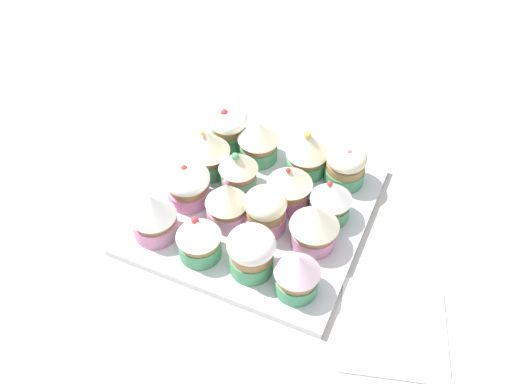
{
  "coord_description": "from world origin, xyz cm",
  "views": [
    {
      "loc": [
        21.85,
        -49.21,
        62.99
      ],
      "look_at": [
        0.0,
        0.0,
        4.2
      ],
      "focal_mm": 40.25,
      "sensor_mm": 36.0,
      "label": 1
    }
  ],
  "objects_px": {
    "cupcake_10": "(290,185)",
    "cupcake_6": "(265,210)",
    "baking_tray": "(256,209)",
    "cupcake_3": "(297,273)",
    "cupcake_8": "(208,150)",
    "cupcake_14": "(307,152)",
    "cupcake_13": "(258,140)",
    "cupcake_9": "(238,169)",
    "cupcake_0": "(153,214)",
    "cupcake_1": "(199,238)",
    "cupcake_2": "(251,251)",
    "cupcake_15": "(346,165)",
    "napkin": "(394,328)",
    "cupcake_4": "(188,184)",
    "cupcake_11": "(331,200)",
    "cupcake_7": "(314,225)",
    "cupcake_5": "(227,202)",
    "cupcake_12": "(228,127)"
  },
  "relations": [
    {
      "from": "baking_tray",
      "to": "cupcake_10",
      "type": "xyz_separation_m",
      "value": [
        0.04,
        0.03,
        0.04
      ]
    },
    {
      "from": "cupcake_2",
      "to": "cupcake_9",
      "type": "bearing_deg",
      "value": 121.48
    },
    {
      "from": "cupcake_6",
      "to": "cupcake_13",
      "type": "relative_size",
      "value": 0.97
    },
    {
      "from": "cupcake_6",
      "to": "cupcake_8",
      "type": "height_order",
      "value": "cupcake_8"
    },
    {
      "from": "cupcake_14",
      "to": "cupcake_9",
      "type": "bearing_deg",
      "value": -137.59
    },
    {
      "from": "cupcake_3",
      "to": "cupcake_0",
      "type": "bearing_deg",
      "value": 177.99
    },
    {
      "from": "cupcake_3",
      "to": "cupcake_7",
      "type": "height_order",
      "value": "cupcake_7"
    },
    {
      "from": "cupcake_8",
      "to": "cupcake_14",
      "type": "xyz_separation_m",
      "value": [
        0.13,
        0.06,
        -0.0
      ]
    },
    {
      "from": "cupcake_12",
      "to": "cupcake_15",
      "type": "height_order",
      "value": "cupcake_12"
    },
    {
      "from": "cupcake_5",
      "to": "cupcake_15",
      "type": "xyz_separation_m",
      "value": [
        0.12,
        0.14,
        -0.01
      ]
    },
    {
      "from": "baking_tray",
      "to": "cupcake_13",
      "type": "xyz_separation_m",
      "value": [
        -0.04,
        0.09,
        0.04
      ]
    },
    {
      "from": "cupcake_1",
      "to": "cupcake_15",
      "type": "xyz_separation_m",
      "value": [
        0.13,
        0.21,
        -0.0
      ]
    },
    {
      "from": "cupcake_14",
      "to": "cupcake_15",
      "type": "xyz_separation_m",
      "value": [
        0.06,
        0.0,
        -0.01
      ]
    },
    {
      "from": "cupcake_2",
      "to": "napkin",
      "type": "xyz_separation_m",
      "value": [
        0.19,
        -0.0,
        -0.05
      ]
    },
    {
      "from": "cupcake_15",
      "to": "cupcake_2",
      "type": "bearing_deg",
      "value": -106.62
    },
    {
      "from": "cupcake_0",
      "to": "napkin",
      "type": "xyz_separation_m",
      "value": [
        0.34,
        -0.01,
        -0.05
      ]
    },
    {
      "from": "cupcake_1",
      "to": "cupcake_11",
      "type": "relative_size",
      "value": 1.0
    },
    {
      "from": "cupcake_5",
      "to": "cupcake_9",
      "type": "xyz_separation_m",
      "value": [
        -0.01,
        0.07,
        -0.0
      ]
    },
    {
      "from": "cupcake_13",
      "to": "cupcake_6",
      "type": "bearing_deg",
      "value": -62.4
    },
    {
      "from": "cupcake_1",
      "to": "napkin",
      "type": "distance_m",
      "value": 0.27
    },
    {
      "from": "cupcake_8",
      "to": "cupcake_9",
      "type": "bearing_deg",
      "value": -12.89
    },
    {
      "from": "cupcake_2",
      "to": "cupcake_8",
      "type": "bearing_deg",
      "value": 133.55
    },
    {
      "from": "baking_tray",
      "to": "cupcake_3",
      "type": "height_order",
      "value": "cupcake_3"
    },
    {
      "from": "cupcake_6",
      "to": "cupcake_15",
      "type": "distance_m",
      "value": 0.15
    },
    {
      "from": "baking_tray",
      "to": "cupcake_8",
      "type": "height_order",
      "value": "cupcake_8"
    },
    {
      "from": "cupcake_6",
      "to": "cupcake_13",
      "type": "xyz_separation_m",
      "value": [
        -0.06,
        0.12,
        0.0
      ]
    },
    {
      "from": "cupcake_2",
      "to": "cupcake_11",
      "type": "relative_size",
      "value": 1.04
    },
    {
      "from": "napkin",
      "to": "baking_tray",
      "type": "bearing_deg",
      "value": 155.58
    },
    {
      "from": "cupcake_9",
      "to": "cupcake_14",
      "type": "xyz_separation_m",
      "value": [
        0.08,
        0.07,
        0.0
      ]
    },
    {
      "from": "cupcake_4",
      "to": "cupcake_8",
      "type": "distance_m",
      "value": 0.07
    },
    {
      "from": "cupcake_4",
      "to": "cupcake_0",
      "type": "bearing_deg",
      "value": -99.3
    },
    {
      "from": "cupcake_4",
      "to": "cupcake_15",
      "type": "relative_size",
      "value": 0.99
    },
    {
      "from": "cupcake_3",
      "to": "cupcake_15",
      "type": "xyz_separation_m",
      "value": [
        -0.0,
        0.21,
        -0.0
      ]
    },
    {
      "from": "cupcake_8",
      "to": "cupcake_11",
      "type": "bearing_deg",
      "value": -3.88
    },
    {
      "from": "cupcake_0",
      "to": "cupcake_8",
      "type": "relative_size",
      "value": 0.95
    },
    {
      "from": "cupcake_11",
      "to": "cupcake_0",
      "type": "bearing_deg",
      "value": -148.94
    },
    {
      "from": "cupcake_2",
      "to": "cupcake_13",
      "type": "bearing_deg",
      "value": 111.31
    },
    {
      "from": "cupcake_0",
      "to": "cupcake_14",
      "type": "xyz_separation_m",
      "value": [
        0.14,
        0.2,
        -0.0
      ]
    },
    {
      "from": "cupcake_10",
      "to": "cupcake_4",
      "type": "bearing_deg",
      "value": -158.6
    },
    {
      "from": "cupcake_6",
      "to": "napkin",
      "type": "height_order",
      "value": "cupcake_6"
    },
    {
      "from": "cupcake_8",
      "to": "cupcake_11",
      "type": "xyz_separation_m",
      "value": [
        0.19,
        -0.01,
        -0.01
      ]
    },
    {
      "from": "cupcake_10",
      "to": "cupcake_6",
      "type": "bearing_deg",
      "value": -104.16
    },
    {
      "from": "cupcake_13",
      "to": "cupcake_3",
      "type": "bearing_deg",
      "value": -54.99
    },
    {
      "from": "cupcake_5",
      "to": "cupcake_11",
      "type": "relative_size",
      "value": 1.1
    },
    {
      "from": "cupcake_1",
      "to": "cupcake_9",
      "type": "relative_size",
      "value": 0.97
    },
    {
      "from": "cupcake_1",
      "to": "cupcake_2",
      "type": "xyz_separation_m",
      "value": [
        0.07,
        0.01,
        0.0
      ]
    },
    {
      "from": "cupcake_0",
      "to": "cupcake_1",
      "type": "height_order",
      "value": "cupcake_0"
    },
    {
      "from": "cupcake_2",
      "to": "napkin",
      "type": "bearing_deg",
      "value": -1.26
    },
    {
      "from": "cupcake_3",
      "to": "cupcake_13",
      "type": "bearing_deg",
      "value": 125.01
    },
    {
      "from": "cupcake_15",
      "to": "napkin",
      "type": "distance_m",
      "value": 0.25
    }
  ]
}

